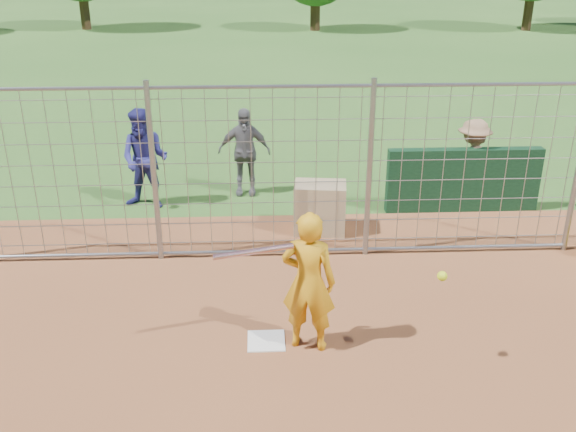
{
  "coord_description": "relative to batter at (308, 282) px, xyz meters",
  "views": [
    {
      "loc": [
        -0.04,
        -6.44,
        4.26
      ],
      "look_at": [
        0.3,
        0.8,
        1.15
      ],
      "focal_mm": 40.0,
      "sensor_mm": 36.0,
      "label": 1
    }
  ],
  "objects": [
    {
      "name": "ground",
      "position": [
        -0.47,
        0.29,
        -0.83
      ],
      "size": [
        100.0,
        100.0,
        0.0
      ],
      "primitive_type": "plane",
      "color": "#2D591E",
      "rests_on": "ground"
    },
    {
      "name": "home_plate",
      "position": [
        -0.47,
        0.09,
        -0.82
      ],
      "size": [
        0.43,
        0.43,
        0.02
      ],
      "primitive_type": "cube",
      "color": "silver",
      "rests_on": "ground"
    },
    {
      "name": "dugout_wall",
      "position": [
        2.93,
        3.89,
        -0.28
      ],
      "size": [
        2.6,
        0.2,
        1.1
      ],
      "primitive_type": "cube",
      "color": "#11381E",
      "rests_on": "ground"
    },
    {
      "name": "batter",
      "position": [
        0.0,
        0.0,
        0.0
      ],
      "size": [
        0.69,
        0.54,
        1.66
      ],
      "primitive_type": "imported",
      "rotation": [
        0.0,
        0.0,
        2.88
      ],
      "color": "orange",
      "rests_on": "ground"
    },
    {
      "name": "bystander_a",
      "position": [
        -2.45,
        4.33,
        0.04
      ],
      "size": [
        0.97,
        0.83,
        1.73
      ],
      "primitive_type": "imported",
      "rotation": [
        0.0,
        0.0,
        -0.23
      ],
      "color": "navy",
      "rests_on": "ground"
    },
    {
      "name": "bystander_b",
      "position": [
        -0.78,
        4.88,
        -0.03
      ],
      "size": [
        0.95,
        0.43,
        1.59
      ],
      "primitive_type": "imported",
      "rotation": [
        0.0,
        0.0,
        -0.05
      ],
      "color": "#5A595F",
      "rests_on": "ground"
    },
    {
      "name": "bystander_c",
      "position": [
        3.1,
        4.07,
        -0.05
      ],
      "size": [
        1.13,
        0.85,
        1.55
      ],
      "primitive_type": "imported",
      "rotation": [
        0.0,
        0.0,
        3.44
      ],
      "color": "#8F6C4E",
      "rests_on": "ground"
    },
    {
      "name": "equipment_bin",
      "position": [
        0.43,
        3.15,
        -0.43
      ],
      "size": [
        0.86,
        0.64,
        0.8
      ],
      "primitive_type": "cube",
      "rotation": [
        0.0,
        0.0,
        -0.12
      ],
      "color": "tan",
      "rests_on": "ground"
    },
    {
      "name": "equipment_in_play",
      "position": [
        -0.13,
        -0.26,
        0.43
      ],
      "size": [
        2.39,
        0.5,
        0.26
      ],
      "color": "silver",
      "rests_on": "ground"
    },
    {
      "name": "backstop_fence",
      "position": [
        -0.47,
        2.29,
        0.43
      ],
      "size": [
        9.08,
        0.08,
        2.6
      ],
      "color": "gray",
      "rests_on": "ground"
    }
  ]
}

